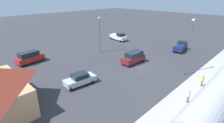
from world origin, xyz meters
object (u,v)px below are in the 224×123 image
at_px(sedan_silver, 80,79).
at_px(pickup_navy, 181,46).
at_px(suv_maroon, 134,57).
at_px(light_pole_near_platform, 190,42).
at_px(pickup_white, 118,37).
at_px(suv_red, 30,57).
at_px(pedestrian_on_platform, 202,80).
at_px(light_pole_lot_center, 100,31).
at_px(pedestrian_waiting_far, 188,95).

bearing_deg(sedan_silver, pickup_navy, -97.41).
xyz_separation_m(suv_maroon, sedan_silver, (0.37, 11.88, -0.27)).
distance_m(sedan_silver, pickup_navy, 25.87).
distance_m(pickup_navy, light_pole_near_platform, 14.16).
distance_m(suv_maroon, pickup_white, 17.30).
bearing_deg(suv_red, sedan_silver, -172.77).
bearing_deg(pedestrian_on_platform, sedan_silver, 41.25).
xyz_separation_m(suv_red, pickup_navy, (-16.92, -27.38, -0.12)).
relative_size(light_pole_near_platform, light_pole_lot_center, 1.15).
xyz_separation_m(pickup_white, sedan_silver, (-13.27, 22.54, -0.15)).
height_order(pickup_navy, light_pole_near_platform, light_pole_near_platform).
height_order(pedestrian_on_platform, pickup_navy, pickup_navy).
relative_size(sedan_silver, light_pole_lot_center, 0.61).
bearing_deg(pedestrian_on_platform, pickup_navy, -57.11).
xyz_separation_m(sedan_silver, light_pole_lot_center, (8.89, -11.73, 3.98)).
height_order(suv_red, pickup_navy, suv_red).
height_order(pedestrian_on_platform, pedestrian_waiting_far, same).
height_order(sedan_silver, light_pole_lot_center, light_pole_lot_center).
bearing_deg(sedan_silver, pedestrian_on_platform, -138.75).
relative_size(sedan_silver, pickup_navy, 0.83).
height_order(pickup_white, sedan_silver, pickup_white).
relative_size(pedestrian_on_platform, light_pole_near_platform, 0.19).
bearing_deg(pickup_white, suv_maroon, 141.99).
bearing_deg(suv_maroon, pickup_navy, -102.15).
distance_m(pedestrian_waiting_far, pickup_white, 30.94).
relative_size(suv_maroon, pickup_white, 0.89).
xyz_separation_m(pedestrian_on_platform, sedan_silver, (12.71, 11.15, -0.40)).
xyz_separation_m(pedestrian_on_platform, pedestrian_waiting_far, (-0.16, 5.17, 0.00)).
height_order(suv_maroon, suv_red, same).
xyz_separation_m(pedestrian_waiting_far, pickup_white, (26.14, -16.55, -0.25)).
distance_m(pickup_white, light_pole_lot_center, 12.27).
xyz_separation_m(pedestrian_waiting_far, pickup_navy, (9.54, -19.67, -0.25)).
relative_size(suv_red, light_pole_lot_center, 0.66).
height_order(pedestrian_on_platform, suv_red, suv_red).
height_order(pickup_navy, light_pole_lot_center, light_pole_lot_center).
distance_m(pickup_navy, light_pole_lot_center, 18.92).
bearing_deg(suv_maroon, sedan_silver, 88.22).
relative_size(pedestrian_on_platform, pedestrian_waiting_far, 1.00).
xyz_separation_m(pedestrian_waiting_far, suv_red, (26.46, 7.71, -0.13)).
xyz_separation_m(pickup_navy, light_pole_lot_center, (12.22, 13.92, 3.83)).
height_order(pedestrian_on_platform, suv_maroon, suv_maroon).
bearing_deg(light_pole_near_platform, pickup_navy, -63.51).
distance_m(sedan_silver, light_pole_near_platform, 17.15).
bearing_deg(pickup_navy, suv_maroon, 77.85).
height_order(pedestrian_waiting_far, suv_red, suv_red).
bearing_deg(light_pole_near_platform, suv_maroon, 11.06).
bearing_deg(suv_maroon, suv_red, 44.28).
relative_size(suv_red, light_pole_near_platform, 0.57).
bearing_deg(pedestrian_waiting_far, light_pole_near_platform, -65.11).
bearing_deg(sedan_silver, light_pole_near_platform, -124.38).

